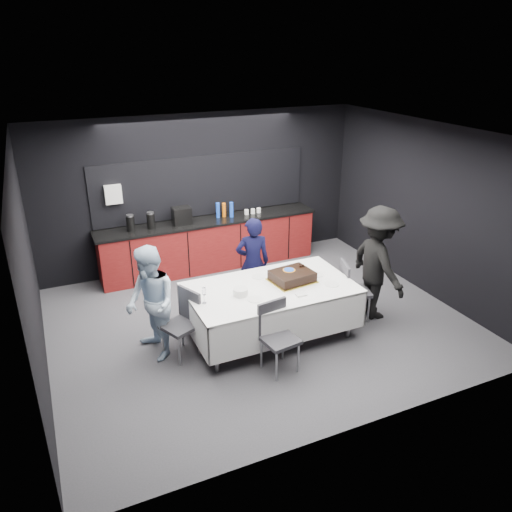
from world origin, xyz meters
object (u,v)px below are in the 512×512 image
at_px(person_center, 253,263).
at_px(person_left, 151,304).
at_px(cake_assembly, 292,276).
at_px(chair_left, 184,318).
at_px(champagne_flute, 204,292).
at_px(chair_right, 351,287).
at_px(person_right, 378,263).
at_px(plate_stack, 240,292).
at_px(chair_near, 276,331).
at_px(party_table, 271,296).

height_order(person_center, person_left, person_left).
height_order(cake_assembly, person_left, person_left).
bearing_deg(chair_left, champagne_flute, -28.85).
bearing_deg(chair_right, champagne_flute, -179.62).
bearing_deg(person_right, plate_stack, 89.39).
relative_size(cake_assembly, champagne_flute, 2.92).
bearing_deg(chair_near, person_center, 76.32).
distance_m(chair_left, chair_near, 1.26).
xyz_separation_m(chair_left, person_left, (-0.40, 0.13, 0.25)).
height_order(chair_right, person_right, person_right).
bearing_deg(person_left, chair_right, 75.72).
bearing_deg(champagne_flute, person_left, 157.75).
bearing_deg(person_left, champagne_flute, 58.28).
bearing_deg(cake_assembly, plate_stack, -173.19).
distance_m(plate_stack, person_left, 1.19).
distance_m(party_table, chair_left, 1.25).
xyz_separation_m(chair_left, chair_right, (2.56, -0.12, 0.00)).
height_order(cake_assembly, chair_right, cake_assembly).
bearing_deg(cake_assembly, person_center, 103.82).
xyz_separation_m(person_left, person_right, (3.36, -0.32, 0.09)).
xyz_separation_m(cake_assembly, chair_right, (0.95, -0.10, -0.32)).
height_order(party_table, person_left, person_left).
bearing_deg(champagne_flute, party_table, 3.93).
xyz_separation_m(cake_assembly, person_right, (1.36, -0.17, 0.02)).
distance_m(cake_assembly, person_center, 0.92).
bearing_deg(chair_left, person_center, 31.99).
distance_m(chair_near, person_right, 2.10).
distance_m(party_table, plate_stack, 0.52).
distance_m(chair_right, chair_near, 1.71).
bearing_deg(plate_stack, chair_near, -71.96).
bearing_deg(chair_left, chair_near, -38.94).
xyz_separation_m(champagne_flute, chair_near, (0.73, -0.65, -0.40)).
relative_size(chair_near, person_left, 0.59).
relative_size(plate_stack, chair_right, 0.21).
height_order(chair_left, person_right, person_right).
relative_size(person_center, person_right, 0.84).
relative_size(cake_assembly, person_center, 0.44).
relative_size(party_table, chair_near, 2.51).
height_order(champagne_flute, person_right, person_right).
xyz_separation_m(cake_assembly, plate_stack, (-0.84, -0.10, -0.02)).
xyz_separation_m(person_center, person_right, (1.58, -1.06, 0.14)).
bearing_deg(party_table, chair_right, -2.32).
height_order(party_table, chair_right, chair_right).
bearing_deg(champagne_flute, chair_right, 0.38).
height_order(cake_assembly, person_right, person_right).
distance_m(plate_stack, person_right, 2.20).
relative_size(plate_stack, person_center, 0.13).
relative_size(plate_stack, person_right, 0.11).
height_order(champagne_flute, chair_left, champagne_flute).
height_order(party_table, person_right, person_right).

